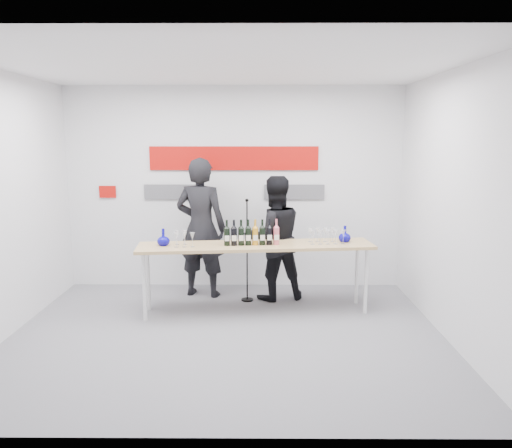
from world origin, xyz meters
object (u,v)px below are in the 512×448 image
at_px(tasting_table, 256,249).
at_px(mic_stand, 247,270).
at_px(presenter_left, 201,228).
at_px(presenter_right, 274,238).

relative_size(tasting_table, mic_stand, 2.12).
bearing_deg(tasting_table, presenter_left, 132.69).
bearing_deg(presenter_right, presenter_left, -23.46).
distance_m(tasting_table, presenter_left, 1.06).
bearing_deg(presenter_right, mic_stand, -0.22).
distance_m(tasting_table, presenter_right, 0.60).
relative_size(presenter_left, mic_stand, 1.38).
bearing_deg(tasting_table, mic_stand, 99.81).
height_order(tasting_table, presenter_right, presenter_right).
bearing_deg(presenter_right, tasting_table, 50.12).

